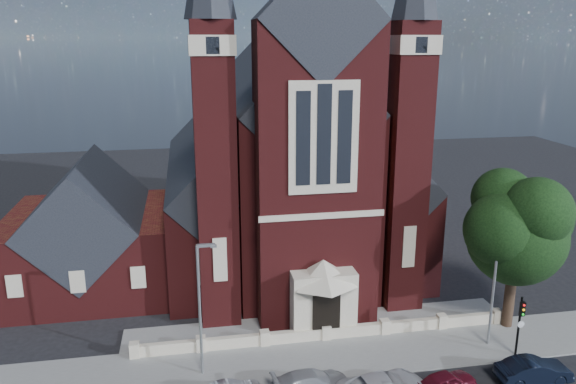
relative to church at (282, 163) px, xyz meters
name	(u,v)px	position (x,y,z in m)	size (l,w,h in m)	color
ground	(300,285)	(0.00, -7.94, -8.19)	(120.00, 120.00, 0.00)	black
pavement_strip	(334,357)	(0.00, -18.44, -8.19)	(60.00, 5.00, 0.12)	slate
forecourt_paving	(319,325)	(0.00, -14.44, -8.19)	(26.00, 3.00, 0.14)	slate
forecourt_wall	(326,340)	(0.00, -16.44, -8.19)	(24.00, 0.40, 0.90)	#BDB296
church	(282,163)	(0.00, 0.00, 0.00)	(20.01, 34.90, 29.20)	#501515
parish_hall	(90,237)	(-16.00, -4.94, -4.17)	(12.00, 12.20, 10.24)	#501515
street_tree	(521,231)	(12.60, -17.23, -1.23)	(6.40, 6.60, 10.70)	black
street_lamp_left	(201,303)	(-7.91, -18.94, -3.59)	(1.16, 0.22, 8.09)	gray
street_lamp_right	(496,279)	(10.09, -18.94, -3.59)	(1.16, 0.22, 8.09)	gray
traffic_signal	(520,319)	(11.00, -20.52, -5.60)	(0.28, 0.42, 4.00)	black
car_silver_b	(311,382)	(-2.16, -21.73, -7.55)	(1.79, 4.40, 1.28)	gray
car_dark_red	(446,382)	(5.16, -23.03, -7.57)	(1.46, 3.63, 1.24)	#550E1B
car_navy	(534,371)	(10.50, -23.00, -7.48)	(1.48, 4.25, 1.40)	black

